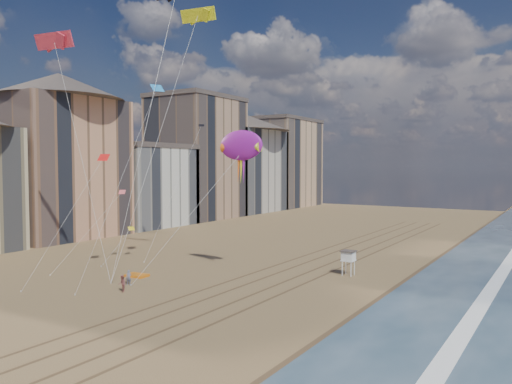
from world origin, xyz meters
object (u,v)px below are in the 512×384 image
at_px(kite_flyer_a, 129,277).
at_px(kite_flyer_b, 122,284).
at_px(lifeguard_stand, 348,256).
at_px(show_kite, 241,146).
at_px(grounded_kite, 137,275).

bearing_deg(kite_flyer_a, kite_flyer_b, -84.18).
distance_m(lifeguard_stand, kite_flyer_b, 24.88).
relative_size(lifeguard_stand, show_kite, 0.15).
distance_m(lifeguard_stand, show_kite, 17.43).
distance_m(lifeguard_stand, grounded_kite, 23.96).
bearing_deg(show_kite, kite_flyer_b, -115.77).
bearing_deg(show_kite, lifeguard_stand, 33.86).
xyz_separation_m(grounded_kite, kite_flyer_b, (3.83, -5.71, 0.70)).
xyz_separation_m(kite_flyer_a, kite_flyer_b, (1.69, -2.46, 0.06)).
relative_size(lifeguard_stand, grounded_kite, 1.16).
bearing_deg(lifeguard_stand, show_kite, -146.14).
height_order(lifeguard_stand, kite_flyer_b, lifeguard_stand).
bearing_deg(grounded_kite, kite_flyer_a, -63.37).
relative_size(lifeguard_stand, kite_flyer_b, 1.69).
height_order(show_kite, kite_flyer_b, show_kite).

